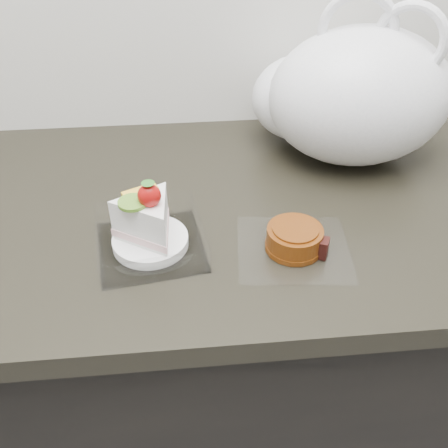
# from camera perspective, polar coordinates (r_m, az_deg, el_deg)

# --- Properties ---
(counter) EXTENTS (2.04, 0.64, 0.90)m
(counter) POSITION_cam_1_polar(r_m,az_deg,el_deg) (1.20, -3.51, -15.21)
(counter) COLOR black
(counter) RESTS_ON ground
(cake_tray) EXTENTS (0.18, 0.18, 0.13)m
(cake_tray) POSITION_cam_1_polar(r_m,az_deg,el_deg) (0.77, -8.54, -0.73)
(cake_tray) COLOR white
(cake_tray) RESTS_ON counter
(mooncake_wrap) EXTENTS (0.19, 0.18, 0.04)m
(mooncake_wrap) POSITION_cam_1_polar(r_m,az_deg,el_deg) (0.78, 8.13, -1.91)
(mooncake_wrap) COLOR white
(mooncake_wrap) RESTS_ON counter
(plastic_bag) EXTENTS (0.43, 0.38, 0.31)m
(plastic_bag) POSITION_cam_1_polar(r_m,az_deg,el_deg) (1.00, 13.95, 14.03)
(plastic_bag) COLOR white
(plastic_bag) RESTS_ON counter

